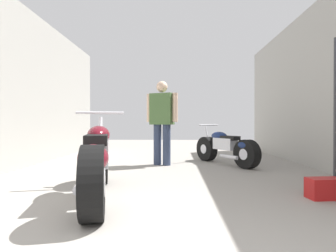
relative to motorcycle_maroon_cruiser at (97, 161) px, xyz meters
name	(u,v)px	position (x,y,z in m)	size (l,w,h in m)	color
ground_plane	(167,173)	(0.73, 1.63, -0.43)	(18.90, 18.90, 0.00)	gray
garage_partition_left	(9,83)	(-2.04, 1.63, 1.12)	(0.08, 8.66, 3.10)	#A3A099
garage_partition_right	(331,82)	(3.50, 1.63, 1.12)	(0.08, 8.66, 3.10)	#A3A099
motorcycle_maroon_cruiser	(97,161)	(0.00, 0.00, 0.00)	(0.82, 2.16, 1.02)	black
motorcycle_black_naked	(226,148)	(1.92, 2.62, -0.08)	(1.07, 1.63, 0.83)	black
mechanic_in_blue	(162,118)	(0.60, 2.52, 0.54)	(0.68, 0.39, 1.72)	#2D3851
red_toolbox	(325,188)	(2.56, 0.08, -0.31)	(0.38, 0.20, 0.23)	#B21919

